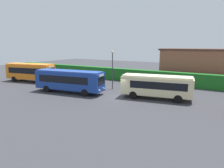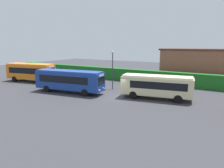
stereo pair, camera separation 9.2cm
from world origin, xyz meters
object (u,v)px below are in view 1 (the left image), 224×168
object	(u,v)px
bus_cream	(156,85)
traffic_cone	(42,74)
person_left	(40,74)
bus_orange	(30,71)
bus_blue	(69,80)
lamppost	(112,66)

from	to	relation	value
bus_cream	traffic_cone	bearing A→B (deg)	-22.73
bus_cream	person_left	distance (m)	25.35
person_left	bus_orange	bearing A→B (deg)	-101.62
bus_orange	bus_cream	bearing A→B (deg)	-10.78
bus_blue	bus_cream	xyz separation A→B (m)	(11.87, 3.03, -0.10)
bus_blue	lamppost	xyz separation A→B (m)	(4.13, 5.19, 1.82)
bus_orange	bus_cream	world-z (taller)	bus_orange
traffic_cone	bus_orange	bearing A→B (deg)	-55.26
bus_orange	lamppost	distance (m)	16.69
bus_blue	person_left	size ratio (longest dim) A/B	5.57
bus_orange	person_left	xyz separation A→B (m)	(-0.99, 2.83, -0.91)
bus_orange	lamppost	world-z (taller)	lamppost
traffic_cone	lamppost	bearing A→B (deg)	-11.66
bus_orange	bus_blue	xyz separation A→B (m)	(12.33, -3.06, -0.07)
bus_cream	lamppost	xyz separation A→B (m)	(-7.73, 2.16, 1.92)
bus_orange	traffic_cone	xyz separation A→B (m)	(-4.48, 6.46, -1.62)
person_left	bus_cream	bearing A→B (deg)	-37.37
bus_orange	bus_cream	xyz separation A→B (m)	(24.19, -0.03, -0.18)
bus_blue	person_left	xyz separation A→B (m)	(-13.32, 5.89, -0.84)
bus_blue	person_left	world-z (taller)	bus_blue
traffic_cone	lamppost	world-z (taller)	lamppost
bus_orange	bus_cream	distance (m)	24.19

